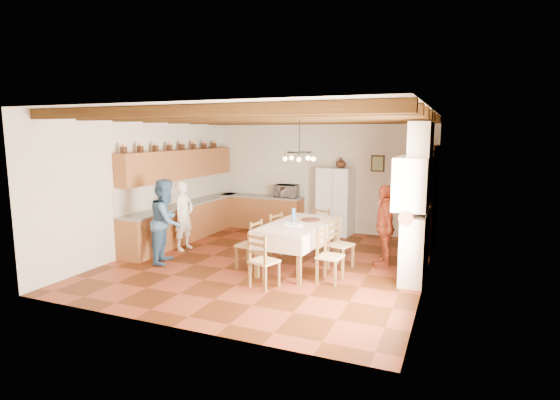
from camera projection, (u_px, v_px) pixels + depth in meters
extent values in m
cube|color=#461E0A|center=(270.00, 263.00, 8.89)|extent=(6.00, 6.50, 0.02)
cube|color=white|center=(269.00, 112.00, 8.43)|extent=(6.00, 6.50, 0.02)
cube|color=beige|center=(319.00, 175.00, 11.64)|extent=(6.00, 0.02, 3.00)
cube|color=beige|center=(168.00, 219.00, 5.69)|extent=(6.00, 0.02, 3.00)
cube|color=beige|center=(147.00, 183.00, 9.80)|extent=(0.02, 6.50, 3.00)
cube|color=beige|center=(429.00, 198.00, 7.52)|extent=(0.02, 6.50, 3.00)
cube|color=brown|center=(187.00, 222.00, 10.81)|extent=(0.60, 4.30, 0.86)
cube|color=brown|center=(262.00, 212.00, 12.11)|extent=(2.30, 0.60, 0.86)
cube|color=slate|center=(187.00, 204.00, 10.74)|extent=(0.62, 4.30, 0.04)
cube|color=slate|center=(262.00, 196.00, 12.04)|extent=(2.34, 0.62, 0.04)
cube|color=beige|center=(177.00, 190.00, 10.80)|extent=(0.03, 4.30, 0.60)
cube|color=beige|center=(266.00, 184.00, 12.25)|extent=(2.30, 0.03, 0.60)
cube|color=brown|center=(181.00, 164.00, 10.64)|extent=(0.35, 4.20, 0.70)
cube|color=#2F2414|center=(378.00, 163.00, 10.97)|extent=(0.34, 0.03, 0.42)
cube|color=white|center=(336.00, 201.00, 11.31)|extent=(0.93, 0.79, 1.73)
cube|color=beige|center=(299.00, 224.00, 8.43)|extent=(1.18, 2.10, 0.05)
cube|color=brown|center=(257.00, 255.00, 7.89)|extent=(0.08, 0.08, 0.84)
cube|color=brown|center=(299.00, 261.00, 7.51)|extent=(0.08, 0.08, 0.84)
cube|color=brown|center=(298.00, 235.00, 9.48)|extent=(0.08, 0.08, 0.84)
cube|color=brown|center=(335.00, 239.00, 9.11)|extent=(0.08, 0.08, 0.84)
torus|color=black|center=(299.00, 152.00, 8.22)|extent=(0.47, 0.47, 0.03)
imported|color=white|center=(184.00, 215.00, 9.78)|extent=(0.40, 0.58, 1.56)
imported|color=#3B608A|center=(166.00, 221.00, 8.79)|extent=(0.87, 0.99, 1.70)
imported|color=#A03B20|center=(384.00, 226.00, 8.55)|extent=(0.70, 1.03, 1.62)
imported|color=silver|center=(287.00, 191.00, 11.73)|extent=(0.63, 0.45, 0.33)
imported|color=#381B0F|center=(341.00, 163.00, 11.11)|extent=(0.29, 0.29, 0.27)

